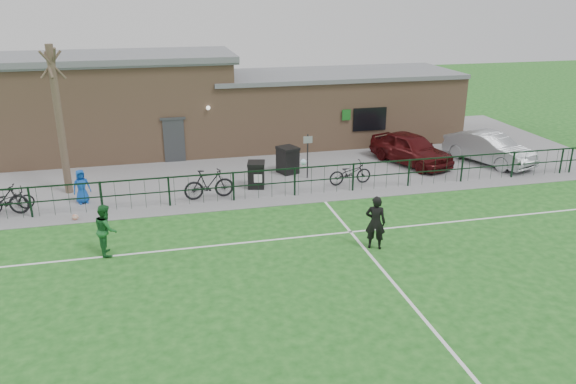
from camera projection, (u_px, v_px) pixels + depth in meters
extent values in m
plane|color=#1A5719|center=(330.00, 297.00, 15.39)|extent=(90.00, 90.00, 0.00)
cube|color=slate|center=(248.00, 160.00, 27.73)|extent=(34.00, 13.00, 0.02)
cube|color=white|center=(272.00, 199.00, 22.52)|extent=(28.00, 0.10, 0.01)
cube|color=white|center=(295.00, 238.00, 19.04)|extent=(28.00, 0.10, 0.01)
cube|color=white|center=(398.00, 288.00, 15.83)|extent=(0.10, 16.00, 0.01)
cube|color=black|center=(271.00, 184.00, 22.50)|extent=(28.00, 0.10, 1.20)
cylinder|color=#4D3C2F|center=(60.00, 122.00, 22.21)|extent=(0.30, 0.30, 6.00)
cube|color=black|center=(256.00, 176.00, 23.69)|extent=(0.83, 0.90, 1.02)
cube|color=black|center=(288.00, 161.00, 25.53)|extent=(0.99, 1.05, 1.13)
cylinder|color=black|center=(308.00, 156.00, 24.65)|extent=(0.07, 0.07, 2.00)
imported|color=#430C0D|center=(411.00, 149.00, 26.80)|extent=(3.19, 4.73, 1.50)
imported|color=#989CA0|center=(489.00, 148.00, 26.93)|extent=(3.04, 4.71, 1.47)
imported|color=black|center=(2.00, 199.00, 20.79)|extent=(2.03, 0.88, 1.18)
imported|color=black|center=(10.00, 200.00, 21.11)|extent=(1.79, 1.03, 0.89)
imported|color=black|center=(209.00, 184.00, 22.38)|extent=(2.06, 0.77, 1.21)
imported|color=black|center=(350.00, 173.00, 24.06)|extent=(1.95, 0.81, 1.00)
imported|color=#1249AC|center=(81.00, 187.00, 21.86)|extent=(0.77, 0.63, 1.36)
imported|color=black|center=(375.00, 222.00, 18.00)|extent=(0.77, 0.66, 1.80)
sphere|color=white|center=(303.00, 162.00, 20.29)|extent=(0.22, 0.22, 0.22)
imported|color=#1B6129|center=(106.00, 229.00, 17.65)|extent=(0.74, 0.89, 1.65)
sphere|color=silver|center=(75.00, 217.00, 20.46)|extent=(0.23, 0.23, 0.23)
cube|color=#A2795A|center=(238.00, 113.00, 29.87)|extent=(24.00, 5.00, 3.50)
cube|color=#A2795A|center=(111.00, 72.00, 27.71)|extent=(11.52, 5.00, 1.20)
cube|color=slate|center=(110.00, 57.00, 27.46)|extent=(12.02, 5.40, 0.28)
cube|color=slate|center=(333.00, 74.00, 30.40)|extent=(13.44, 5.30, 0.22)
cube|color=#383A3D|center=(174.00, 141.00, 27.03)|extent=(1.00, 0.08, 2.10)
cube|color=black|center=(370.00, 119.00, 29.04)|extent=(1.80, 0.08, 1.20)
cube|color=#19661E|center=(346.00, 115.00, 28.60)|extent=(0.45, 0.04, 0.55)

